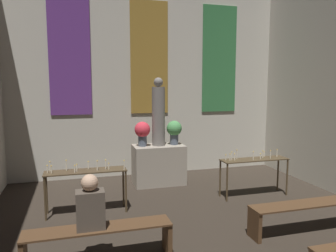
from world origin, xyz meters
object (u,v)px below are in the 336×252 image
object	(u,v)px
person_seated	(90,204)
pew_back_left	(99,237)
pew_back_right	(307,211)
altar	(159,164)
flower_vase_right	(174,130)
flower_vase_left	(142,131)
candle_rack_left	(86,176)
candle_rack_right	(254,164)
statue	(158,114)

from	to	relation	value
person_seated	pew_back_left	bearing A→B (deg)	-0.00
pew_back_right	altar	bearing A→B (deg)	117.08
flower_vase_right	pew_back_left	bearing A→B (deg)	-122.32
flower_vase_right	pew_back_left	world-z (taller)	flower_vase_right
flower_vase_left	pew_back_left	world-z (taller)	flower_vase_left
person_seated	flower_vase_left	bearing A→B (deg)	67.14
candle_rack_left	candle_rack_right	distance (m)	3.40
statue	flower_vase_right	distance (m)	0.55
altar	flower_vase_right	distance (m)	0.88
candle_rack_right	altar	bearing A→B (deg)	140.83
altar	person_seated	bearing A→B (deg)	-118.50
flower_vase_left	candle_rack_right	distance (m)	2.56
flower_vase_left	candle_rack_right	size ratio (longest dim) A/B	0.39
altar	statue	size ratio (longest dim) A/B	0.75
pew_back_right	pew_back_left	bearing A→B (deg)	180.00
statue	candle_rack_left	bearing A→B (deg)	-140.94
statue	person_seated	bearing A→B (deg)	-118.50
flower_vase_right	pew_back_right	world-z (taller)	flower_vase_right
person_seated	altar	bearing A→B (deg)	61.50
flower_vase_right	pew_back_right	distance (m)	3.49
altar	flower_vase_left	xyz separation A→B (m)	(-0.38, 0.00, 0.80)
pew_back_left	altar	bearing A→B (deg)	62.92
pew_back_right	person_seated	size ratio (longest dim) A/B	2.67
altar	candle_rack_left	bearing A→B (deg)	-140.94
candle_rack_right	pew_back_left	size ratio (longest dim) A/B	0.76
candle_rack_left	pew_back_right	distance (m)	3.76
candle_rack_right	flower_vase_left	bearing A→B (deg)	146.37
flower_vase_right	pew_back_left	distance (m)	3.82
flower_vase_right	candle_rack_right	bearing A→B (deg)	-46.41
statue	pew_back_right	world-z (taller)	statue
candle_rack_right	candle_rack_left	bearing A→B (deg)	-179.99
altar	pew_back_right	distance (m)	3.53
altar	statue	distance (m)	1.19
person_seated	candle_rack_left	bearing A→B (deg)	89.99
statue	flower_vase_left	xyz separation A→B (m)	(-0.38, 0.00, -0.39)
altar	statue	world-z (taller)	statue
altar	flower_vase_left	world-z (taller)	flower_vase_left
statue	pew_back_right	bearing A→B (deg)	-62.92
flower_vase_right	pew_back_left	size ratio (longest dim) A/B	0.30
statue	person_seated	distance (m)	3.67
flower_vase_left	pew_back_left	distance (m)	3.49
flower_vase_left	person_seated	distance (m)	3.44
altar	pew_back_left	distance (m)	3.53
person_seated	statue	bearing A→B (deg)	61.50
flower_vase_left	pew_back_right	bearing A→B (deg)	-57.68
altar	statue	xyz separation A→B (m)	(0.00, -0.00, 1.19)
candle_rack_right	person_seated	xyz separation A→B (m)	(-3.40, -1.76, 0.11)
pew_back_right	person_seated	xyz separation A→B (m)	(-3.31, 0.00, 0.45)
candle_rack_left	pew_back_left	size ratio (longest dim) A/B	0.76
candle_rack_left	candle_rack_right	world-z (taller)	candle_rack_left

